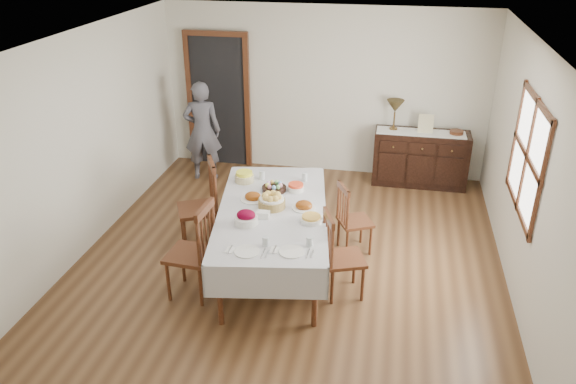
% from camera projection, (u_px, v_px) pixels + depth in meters
% --- Properties ---
extents(ground, '(6.00, 6.00, 0.00)m').
position_uv_depth(ground, '(286.00, 268.00, 6.60)').
color(ground, brown).
extents(room_shell, '(5.02, 6.02, 2.65)m').
position_uv_depth(room_shell, '(281.00, 123.00, 6.28)').
color(room_shell, white).
rests_on(room_shell, ground).
extents(dining_table, '(1.55, 2.49, 0.80)m').
position_uv_depth(dining_table, '(272.00, 216.00, 6.26)').
color(dining_table, silver).
rests_on(dining_table, ground).
extents(chair_left_near, '(0.49, 0.49, 1.10)m').
position_uv_depth(chair_left_near, '(194.00, 250.00, 5.91)').
color(chair_left_near, '#4F2816').
rests_on(chair_left_near, ground).
extents(chair_left_far, '(0.62, 0.62, 1.12)m').
position_uv_depth(chair_left_far, '(202.00, 204.00, 6.85)').
color(chair_left_far, '#4F2816').
rests_on(chair_left_far, ground).
extents(chair_right_near, '(0.53, 0.53, 0.99)m').
position_uv_depth(chair_right_near, '(340.00, 254.00, 5.94)').
color(chair_right_near, '#4F2816').
rests_on(chair_right_near, ground).
extents(chair_right_far, '(0.50, 0.50, 0.90)m').
position_uv_depth(chair_right_far, '(352.00, 218.00, 6.75)').
color(chair_right_far, '#4F2816').
rests_on(chair_right_far, ground).
extents(sideboard, '(1.40, 0.51, 0.84)m').
position_uv_depth(sideboard, '(420.00, 158.00, 8.54)').
color(sideboard, black).
rests_on(sideboard, ground).
extents(person, '(0.58, 0.44, 1.66)m').
position_uv_depth(person, '(202.00, 128.00, 8.58)').
color(person, '#51505A').
rests_on(person, ground).
extents(bread_basket, '(0.31, 0.31, 0.17)m').
position_uv_depth(bread_basket, '(272.00, 201.00, 6.23)').
color(bread_basket, olive).
rests_on(bread_basket, dining_table).
extents(egg_basket, '(0.29, 0.29, 0.11)m').
position_uv_depth(egg_basket, '(274.00, 188.00, 6.63)').
color(egg_basket, black).
rests_on(egg_basket, dining_table).
extents(ham_platter_a, '(0.29, 0.29, 0.11)m').
position_uv_depth(ham_platter_a, '(253.00, 197.00, 6.42)').
color(ham_platter_a, white).
rests_on(ham_platter_a, dining_table).
extents(ham_platter_b, '(0.27, 0.27, 0.11)m').
position_uv_depth(ham_platter_b, '(304.00, 206.00, 6.22)').
color(ham_platter_b, white).
rests_on(ham_platter_b, dining_table).
extents(beet_bowl, '(0.25, 0.25, 0.16)m').
position_uv_depth(beet_bowl, '(246.00, 218.00, 5.89)').
color(beet_bowl, white).
rests_on(beet_bowl, dining_table).
extents(carrot_bowl, '(0.20, 0.20, 0.09)m').
position_uv_depth(carrot_bowl, '(296.00, 187.00, 6.63)').
color(carrot_bowl, white).
rests_on(carrot_bowl, dining_table).
extents(pineapple_bowl, '(0.23, 0.23, 0.13)m').
position_uv_depth(pineapple_bowl, '(244.00, 177.00, 6.85)').
color(pineapple_bowl, beige).
rests_on(pineapple_bowl, dining_table).
extents(casserole_dish, '(0.24, 0.24, 0.07)m').
position_uv_depth(casserole_dish, '(311.00, 219.00, 5.94)').
color(casserole_dish, white).
rests_on(casserole_dish, dining_table).
extents(butter_dish, '(0.15, 0.11, 0.07)m').
position_uv_depth(butter_dish, '(263.00, 214.00, 6.03)').
color(butter_dish, white).
rests_on(butter_dish, dining_table).
extents(setting_left, '(0.44, 0.31, 0.10)m').
position_uv_depth(setting_left, '(253.00, 248.00, 5.44)').
color(setting_left, white).
rests_on(setting_left, dining_table).
extents(setting_right, '(0.44, 0.31, 0.10)m').
position_uv_depth(setting_right, '(297.00, 248.00, 5.44)').
color(setting_right, white).
rests_on(setting_right, dining_table).
extents(glass_far_a, '(0.07, 0.07, 0.11)m').
position_uv_depth(glass_far_a, '(262.00, 175.00, 6.92)').
color(glass_far_a, silver).
rests_on(glass_far_a, dining_table).
extents(glass_far_b, '(0.07, 0.07, 0.11)m').
position_uv_depth(glass_far_b, '(305.00, 177.00, 6.87)').
color(glass_far_b, silver).
rests_on(glass_far_b, dining_table).
extents(runner, '(1.30, 0.35, 0.01)m').
position_uv_depth(runner, '(421.00, 133.00, 8.33)').
color(runner, white).
rests_on(runner, sideboard).
extents(table_lamp, '(0.26, 0.26, 0.46)m').
position_uv_depth(table_lamp, '(395.00, 107.00, 8.31)').
color(table_lamp, brown).
rests_on(table_lamp, sideboard).
extents(picture_frame, '(0.22, 0.08, 0.28)m').
position_uv_depth(picture_frame, '(426.00, 124.00, 8.28)').
color(picture_frame, beige).
rests_on(picture_frame, sideboard).
extents(deco_bowl, '(0.20, 0.20, 0.06)m').
position_uv_depth(deco_bowl, '(456.00, 132.00, 8.26)').
color(deco_bowl, '#4F2816').
rests_on(deco_bowl, sideboard).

